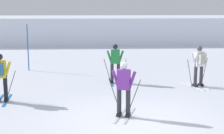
{
  "coord_description": "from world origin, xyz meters",
  "views": [
    {
      "loc": [
        -1.02,
        -9.32,
        3.36
      ],
      "look_at": [
        -0.34,
        3.91,
        0.9
      ],
      "focal_mm": 53.73,
      "sensor_mm": 36.0,
      "label": 1
    }
  ],
  "objects_px": {
    "skier_purple": "(124,88)",
    "skier_green": "(115,62)",
    "skier_white": "(199,64)",
    "trail_marker_pole": "(28,48)",
    "skier_yellow": "(1,75)"
  },
  "relations": [
    {
      "from": "skier_purple",
      "to": "skier_white",
      "type": "bearing_deg",
      "value": 46.71
    },
    {
      "from": "skier_yellow",
      "to": "skier_purple",
      "type": "bearing_deg",
      "value": -23.66
    },
    {
      "from": "skier_white",
      "to": "skier_purple",
      "type": "bearing_deg",
      "value": -133.29
    },
    {
      "from": "skier_green",
      "to": "trail_marker_pole",
      "type": "relative_size",
      "value": 0.72
    },
    {
      "from": "trail_marker_pole",
      "to": "skier_green",
      "type": "bearing_deg",
      "value": -34.95
    },
    {
      "from": "skier_green",
      "to": "skier_white",
      "type": "bearing_deg",
      "value": -14.45
    },
    {
      "from": "skier_white",
      "to": "skier_yellow",
      "type": "relative_size",
      "value": 1.0
    },
    {
      "from": "skier_white",
      "to": "trail_marker_pole",
      "type": "distance_m",
      "value": 8.66
    },
    {
      "from": "skier_white",
      "to": "skier_yellow",
      "type": "height_order",
      "value": "same"
    },
    {
      "from": "skier_purple",
      "to": "trail_marker_pole",
      "type": "bearing_deg",
      "value": 119.67
    },
    {
      "from": "skier_purple",
      "to": "skier_green",
      "type": "height_order",
      "value": "same"
    },
    {
      "from": "skier_white",
      "to": "trail_marker_pole",
      "type": "relative_size",
      "value": 0.72
    },
    {
      "from": "trail_marker_pole",
      "to": "skier_white",
      "type": "bearing_deg",
      "value": -26.74
    },
    {
      "from": "skier_yellow",
      "to": "skier_purple",
      "type": "height_order",
      "value": "same"
    },
    {
      "from": "skier_yellow",
      "to": "skier_green",
      "type": "bearing_deg",
      "value": 33.12
    }
  ]
}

